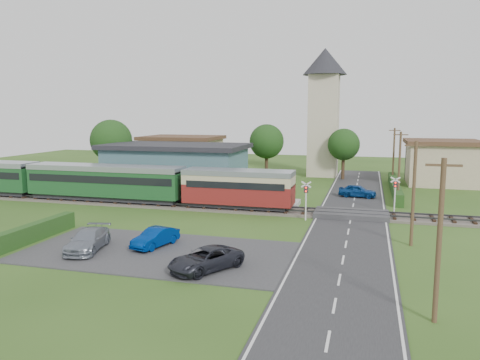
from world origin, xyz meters
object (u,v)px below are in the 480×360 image
(pedestrian_near, at_px, (196,189))
(pedestrian_far, at_px, (92,185))
(church_tower, at_px, (324,103))
(car_on_road, at_px, (358,191))
(equipment_hut, at_px, (86,179))
(car_park_blue, at_px, (155,237))
(crossing_signal_near, at_px, (306,195))
(car_park_silver, at_px, (88,240))
(car_park_dark, at_px, (206,259))
(crossing_signal_far, at_px, (395,189))
(house_west, at_px, (182,155))
(house_east, at_px, (442,162))
(train, at_px, (77,180))
(station_building, at_px, (176,167))

(pedestrian_near, distance_m, pedestrian_far, 12.21)
(church_tower, relative_size, car_on_road, 4.56)
(equipment_hut, xyz_separation_m, car_park_blue, (15.92, -16.18, -1.06))
(crossing_signal_near, distance_m, car_park_silver, 17.57)
(crossing_signal_near, distance_m, car_park_dark, 14.65)
(crossing_signal_far, height_order, car_park_dark, crossing_signal_far)
(house_west, relative_size, car_park_silver, 2.37)
(church_tower, xyz_separation_m, car_park_dark, (-2.31, -42.50, -9.52))
(house_west, distance_m, house_east, 35.01)
(car_on_road, height_order, car_park_silver, car_park_silver)
(house_east, xyz_separation_m, pedestrian_far, (-37.26, -18.87, -1.61))
(house_east, height_order, crossing_signal_far, house_east)
(equipment_hut, relative_size, church_tower, 0.14)
(crossing_signal_far, bearing_deg, car_park_dark, -120.02)
(train, height_order, crossing_signal_near, train)
(station_building, xyz_separation_m, pedestrian_near, (4.93, -6.48, -1.37))
(house_east, xyz_separation_m, crossing_signal_near, (-13.60, -24.41, -0.66))
(station_building, distance_m, crossing_signal_far, 24.51)
(pedestrian_near, bearing_deg, car_on_road, -169.67)
(car_park_dark, bearing_deg, equipment_hut, 167.20)
(equipment_hut, xyz_separation_m, house_west, (3.00, 19.80, 1.04))
(church_tower, xyz_separation_m, pedestrian_far, (-22.26, -22.87, -9.03))
(car_park_blue, relative_size, car_park_silver, 0.81)
(pedestrian_far, bearing_deg, car_park_blue, -124.12)
(car_park_dark, bearing_deg, car_on_road, 104.60)
(station_building, distance_m, car_park_dark, 28.55)
(station_building, height_order, house_east, house_east)
(train, xyz_separation_m, car_on_road, (27.08, 9.56, -1.47))
(crossing_signal_near, distance_m, pedestrian_far, 24.32)
(house_east, relative_size, pedestrian_near, 5.02)
(pedestrian_far, bearing_deg, car_park_dark, -121.96)
(car_on_road, bearing_deg, car_park_blue, 158.71)
(crossing_signal_near, relative_size, car_on_road, 0.85)
(car_park_blue, distance_m, car_park_dark, 5.92)
(equipment_hut, xyz_separation_m, car_park_dark, (20.69, -19.70, -1.04))
(house_west, distance_m, car_park_dark, 43.33)
(house_west, height_order, crossing_signal_far, house_west)
(church_tower, distance_m, crossing_signal_near, 29.57)
(house_west, xyz_separation_m, car_park_silver, (9.12, -37.90, -2.05))
(church_tower, relative_size, car_park_silver, 3.86)
(pedestrian_near, bearing_deg, train, -2.26)
(crossing_signal_far, bearing_deg, car_park_blue, -135.56)
(crossing_signal_near, xyz_separation_m, pedestrian_far, (-23.66, 5.54, -0.95))
(equipment_hut, bearing_deg, house_east, 26.32)
(house_west, distance_m, car_on_road, 28.69)
(house_east, distance_m, pedestrian_near, 31.78)
(church_tower, distance_m, car_park_silver, 43.37)
(train, relative_size, pedestrian_near, 24.63)
(car_park_silver, bearing_deg, house_east, 42.60)
(crossing_signal_near, bearing_deg, church_tower, 92.82)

